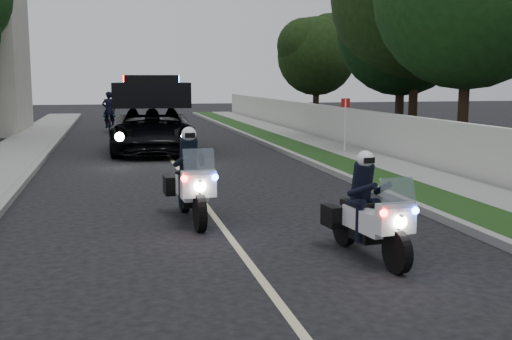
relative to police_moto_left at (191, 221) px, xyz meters
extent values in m
plane|color=black|center=(0.47, -4.72, 0.00)|extent=(120.00, 120.00, 0.00)
cube|color=gray|center=(4.57, 5.28, 0.07)|extent=(0.20, 60.00, 0.15)
cube|color=#193814|center=(5.27, 5.28, 0.08)|extent=(1.20, 60.00, 0.16)
cube|color=gray|center=(6.57, 5.28, 0.08)|extent=(1.40, 60.00, 0.16)
cube|color=beige|center=(7.57, 5.28, 0.75)|extent=(0.22, 60.00, 1.50)
cube|color=gray|center=(-3.63, 5.28, 0.07)|extent=(0.20, 60.00, 0.15)
cube|color=#BFB78C|center=(0.47, 5.28, 0.00)|extent=(0.12, 50.00, 0.01)
imported|color=black|center=(0.02, 11.39, 0.00)|extent=(3.18, 6.24, 2.96)
imported|color=black|center=(-1.53, 20.62, 0.00)|extent=(0.63, 1.70, 0.88)
imported|color=black|center=(-1.53, 20.62, 0.00)|extent=(0.68, 0.48, 1.80)
camera|label=1|loc=(-1.40, -11.55, 2.65)|focal=44.22mm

